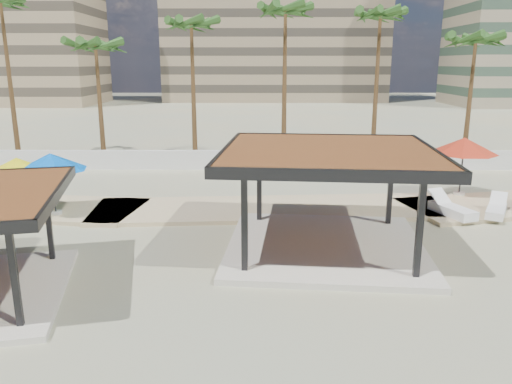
% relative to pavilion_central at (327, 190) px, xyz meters
% --- Properties ---
extents(ground, '(200.00, 200.00, 0.00)m').
position_rel_pavilion_central_xyz_m(ground, '(-3.75, -2.20, -2.18)').
color(ground, tan).
rests_on(ground, ground).
extents(promenade, '(44.45, 7.97, 0.24)m').
position_rel_pavilion_central_xyz_m(promenade, '(-1.75, 5.47, -2.12)').
color(promenade, '#C6B284').
rests_on(promenade, ground).
extents(boundary_wall, '(56.00, 0.30, 1.20)m').
position_rel_pavilion_central_xyz_m(boundary_wall, '(-3.75, 13.80, -1.58)').
color(boundary_wall, silver).
rests_on(boundary_wall, ground).
extents(building_mid, '(38.00, 16.00, 30.40)m').
position_rel_pavilion_central_xyz_m(building_mid, '(0.25, 75.80, 12.09)').
color(building_mid, '#847259').
rests_on(building_mid, ground).
extents(pavilion_central, '(7.80, 7.80, 3.66)m').
position_rel_pavilion_central_xyz_m(pavilion_central, '(0.00, 0.00, 0.00)').
color(pavilion_central, beige).
rests_on(pavilion_central, ground).
extents(umbrella_b, '(3.45, 3.45, 2.45)m').
position_rel_pavilion_central_xyz_m(umbrella_b, '(-12.54, 3.60, 0.11)').
color(umbrella_b, beige).
rests_on(umbrella_b, promenade).
extents(umbrella_c, '(4.20, 4.20, 2.83)m').
position_rel_pavilion_central_xyz_m(umbrella_c, '(7.48, 7.00, 0.43)').
color(umbrella_c, beige).
rests_on(umbrella_c, promenade).
extents(umbrella_f, '(3.41, 3.41, 2.64)m').
position_rel_pavilion_central_xyz_m(umbrella_f, '(-11.11, 3.60, 0.27)').
color(umbrella_f, beige).
rests_on(umbrella_f, promenade).
extents(lounger_b, '(1.62, 2.17, 0.80)m').
position_rel_pavilion_central_xyz_m(lounger_b, '(7.75, 3.65, -1.81)').
color(lounger_b, white).
rests_on(lounger_b, promenade).
extents(lounger_c, '(1.54, 2.49, 0.90)m').
position_rel_pavilion_central_xyz_m(lounger_c, '(5.85, 3.66, -1.79)').
color(lounger_c, white).
rests_on(lounger_c, promenade).
extents(palm_b, '(3.00, 3.00, 11.09)m').
position_rel_pavilion_central_xyz_m(palm_b, '(-18.75, 16.50, 7.63)').
color(palm_b, brown).
rests_on(palm_b, ground).
extents(palm_c, '(3.00, 3.00, 8.39)m').
position_rel_pavilion_central_xyz_m(palm_c, '(-12.75, 15.90, 5.09)').
color(palm_c, brown).
rests_on(palm_c, ground).
extents(palm_d, '(3.00, 3.00, 9.73)m').
position_rel_pavilion_central_xyz_m(palm_d, '(-6.75, 16.70, 6.35)').
color(palm_d, brown).
rests_on(palm_d, ground).
extents(palm_e, '(3.00, 3.00, 10.49)m').
position_rel_pavilion_central_xyz_m(palm_e, '(-0.75, 16.20, 7.07)').
color(palm_e, brown).
rests_on(palm_e, ground).
extents(palm_f, '(3.00, 3.00, 10.26)m').
position_rel_pavilion_central_xyz_m(palm_f, '(5.25, 16.40, 6.85)').
color(palm_f, brown).
rests_on(palm_f, ground).
extents(palm_g, '(3.00, 3.00, 8.71)m').
position_rel_pavilion_central_xyz_m(palm_g, '(11.25, 16.00, 5.40)').
color(palm_g, brown).
rests_on(palm_g, ground).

